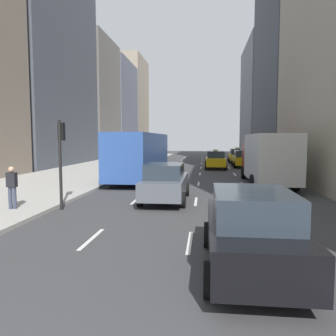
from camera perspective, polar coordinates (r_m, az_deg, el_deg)
sidewalk_left at (r=29.70m, az=-13.23°, el=-0.46°), size 8.00×66.00×0.15m
lane_markings at (r=24.00m, az=5.48°, el=-1.79°), size 5.72×56.00×0.01m
building_row_left at (r=46.09m, az=-15.98°, el=16.35°), size 6.00×79.47×35.80m
building_row_right at (r=32.50m, az=24.22°, el=23.08°), size 6.00×58.41×34.12m
taxi_lead at (r=31.84m, az=8.27°, el=1.43°), size 2.02×4.40×1.87m
taxi_second at (r=34.14m, az=12.86°, el=1.60°), size 2.02×4.40×1.87m
taxi_third at (r=40.12m, az=11.91°, el=2.11°), size 2.02×4.40×1.87m
sedan_black_near at (r=7.38m, az=14.27°, el=-10.36°), size 2.02×4.53×1.78m
sedan_silver_behind at (r=14.99m, az=-0.47°, el=-2.46°), size 2.02×4.69×1.75m
city_bus at (r=23.78m, az=-4.72°, el=2.46°), size 2.80×11.61×3.25m
box_truck at (r=20.97m, az=16.91°, el=1.71°), size 2.58×8.40×3.15m
pedestrian_far_walking at (r=14.01m, az=-25.54°, el=-2.74°), size 0.36×0.22×1.65m
traffic_light_pole at (r=13.81m, az=-18.15°, el=2.98°), size 0.24×0.42×3.60m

